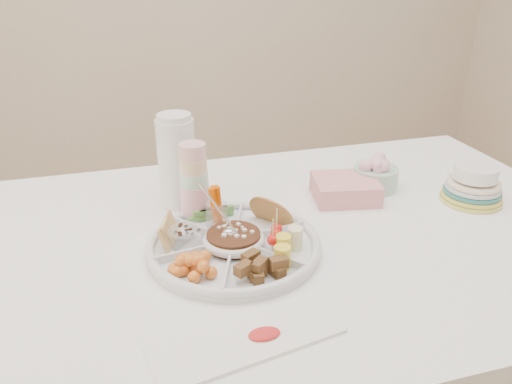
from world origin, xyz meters
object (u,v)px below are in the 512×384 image
object	(u,v)px
dining_table	(298,349)
thermos	(177,160)
party_tray	(234,242)
plate_stack	(473,184)

from	to	relation	value
dining_table	thermos	size ratio (longest dim) A/B	6.07
party_tray	thermos	world-z (taller)	thermos
thermos	plate_stack	xyz separation A→B (m)	(0.75, -0.20, -0.07)
dining_table	plate_stack	world-z (taller)	plate_stack
party_tray	plate_stack	xyz separation A→B (m)	(0.67, 0.07, 0.03)
dining_table	thermos	bearing A→B (deg)	141.06
party_tray	thermos	distance (m)	0.30
dining_table	thermos	distance (m)	0.61
dining_table	thermos	world-z (taller)	thermos
thermos	plate_stack	size ratio (longest dim) A/B	1.57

